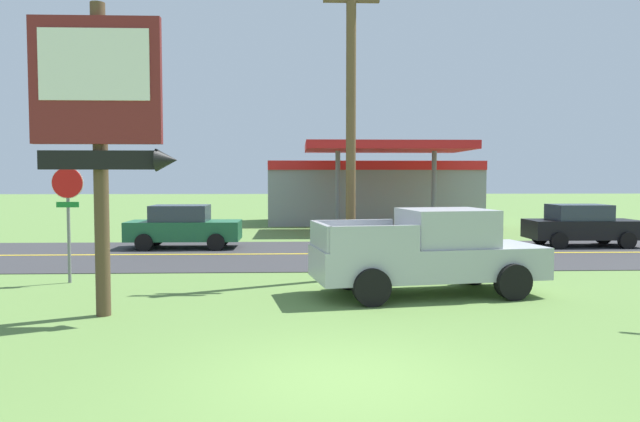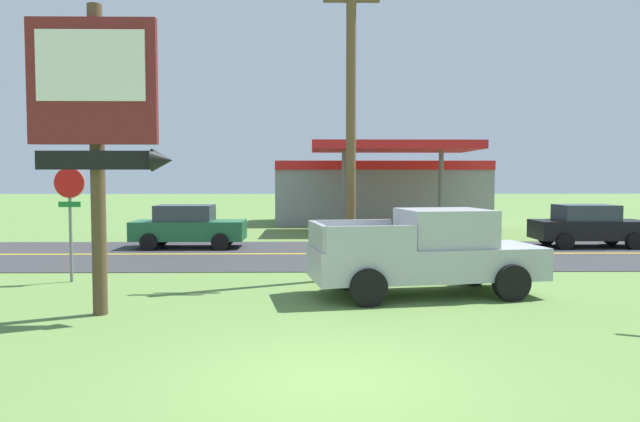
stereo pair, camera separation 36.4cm
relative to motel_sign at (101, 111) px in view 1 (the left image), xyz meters
The scene contains 10 objects.
ground_plane 6.94m from the motel_sign, 40.99° to the right, with size 180.00×180.00×0.00m, color #5B7F3D.
road_asphalt 10.94m from the motel_sign, 64.99° to the left, with size 140.00×8.00×0.02m, color #333335.
road_centre_line 10.93m from the motel_sign, 64.99° to the left, with size 126.00×0.20×0.01m, color gold.
motel_sign is the anchor object (origin of this frame).
stop_sign 4.77m from the motel_sign, 118.64° to the left, with size 0.80×0.08×2.95m.
utility_pole 6.67m from the motel_sign, 39.48° to the left, with size 1.63×0.26×8.58m.
gas_station 25.14m from the motel_sign, 71.08° to the left, with size 12.00×11.50×4.40m.
pickup_silver_parked_on_lawn 7.65m from the motel_sign, 16.63° to the left, with size 5.45×2.86×1.96m.
car_green_mid_lane 11.69m from the motel_sign, 93.04° to the left, with size 4.20×2.00×1.64m.
car_black_far_lane 18.81m from the motel_sign, 37.34° to the left, with size 4.20×2.00×1.64m.
Camera 1 is at (-0.61, -7.82, 2.69)m, focal length 33.71 mm.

